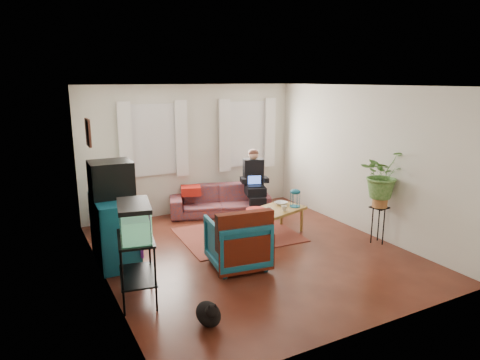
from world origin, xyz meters
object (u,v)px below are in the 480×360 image
side_table (117,211)px  armchair (237,240)px  plant_stand (378,225)px  coffee_table (274,222)px  sofa (219,195)px  dresser (114,230)px  aquarium_stand (137,269)px

side_table → armchair: (1.21, -2.44, 0.07)m
plant_stand → coffee_table: bearing=139.4°
armchair → sofa: bearing=-102.0°
dresser → armchair: 1.86m
aquarium_stand → plant_stand: bearing=11.1°
aquarium_stand → plant_stand: aquarium_stand is taller
sofa → side_table: sofa is taller
sofa → aquarium_stand: aquarium_stand is taller
aquarium_stand → coffee_table: size_ratio=0.74×
coffee_table → armchair: bearing=-161.0°
side_table → plant_stand: side_table is taller
aquarium_stand → sofa: bearing=59.3°
side_table → dresser: 1.47m
aquarium_stand → armchair: aquarium_stand is taller
dresser → plant_stand: 4.27m
armchair → plant_stand: armchair is taller
dresser → sofa: bearing=31.3°
dresser → armchair: (1.55, -1.03, -0.09)m
side_table → aquarium_stand: 2.79m
dresser → aquarium_stand: size_ratio=1.32×
side_table → plant_stand: 4.61m
armchair → plant_stand: 2.53m
dresser → aquarium_stand: dresser is taller
sofa → aquarium_stand: size_ratio=2.40×
sofa → side_table: 2.05m
coffee_table → plant_stand: plant_stand is taller
armchair → coffee_table: bearing=-136.7°
dresser → coffee_table: size_ratio=0.98×
sofa → coffee_table: bearing=-59.8°
sofa → dresser: (-2.39, -1.38, 0.10)m
aquarium_stand → plant_stand: 4.07m
dresser → armchair: dresser is taller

